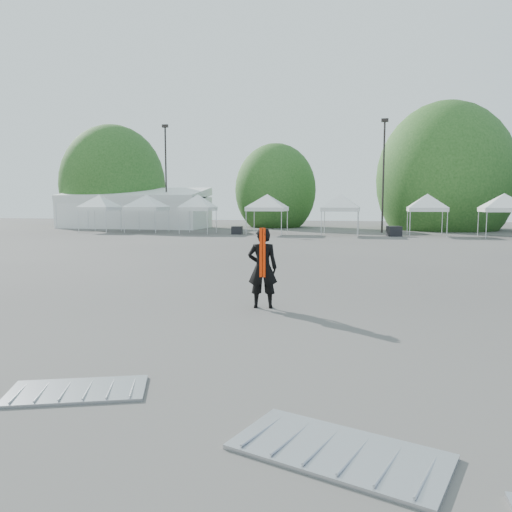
# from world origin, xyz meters

# --- Properties ---
(ground) EXTENTS (120.00, 120.00, 0.00)m
(ground) POSITION_xyz_m (0.00, 0.00, 0.00)
(ground) COLOR #474442
(ground) RESTS_ON ground
(marquee) EXTENTS (15.00, 6.25, 4.23)m
(marquee) POSITION_xyz_m (-22.00, 35.00, 1.97)
(marquee) COLOR white
(marquee) RESTS_ON ground
(light_pole_west) EXTENTS (0.60, 0.25, 10.30)m
(light_pole_west) POSITION_xyz_m (-18.00, 34.00, 5.77)
(light_pole_west) COLOR black
(light_pole_west) RESTS_ON ground
(light_pole_east) EXTENTS (0.60, 0.25, 9.80)m
(light_pole_east) POSITION_xyz_m (3.00, 32.00, 5.52)
(light_pole_east) COLOR black
(light_pole_east) RESTS_ON ground
(tree_far_w) EXTENTS (4.80, 4.80, 7.30)m
(tree_far_w) POSITION_xyz_m (-26.00, 38.00, 4.54)
(tree_far_w) COLOR #382314
(tree_far_w) RESTS_ON ground
(tree_mid_w) EXTENTS (4.16, 4.16, 6.33)m
(tree_mid_w) POSITION_xyz_m (-8.00, 40.00, 3.93)
(tree_mid_w) COLOR #382314
(tree_mid_w) RESTS_ON ground
(tree_mid_e) EXTENTS (5.12, 5.12, 7.79)m
(tree_mid_e) POSITION_xyz_m (9.00, 39.00, 4.84)
(tree_mid_e) COLOR #382314
(tree_mid_e) RESTS_ON ground
(tent_a) EXTENTS (4.10, 4.10, 3.88)m
(tent_a) POSITION_xyz_m (-21.80, 27.77, 3.06)
(tent_a) COLOR silver
(tent_a) RESTS_ON ground
(tent_b) EXTENTS (4.44, 4.44, 3.88)m
(tent_b) POSITION_xyz_m (-17.50, 28.35, 3.06)
(tent_b) COLOR silver
(tent_b) RESTS_ON ground
(tent_c) EXTENTS (3.80, 3.80, 3.88)m
(tent_c) POSITION_xyz_m (-12.42, 27.60, 3.06)
(tent_c) COLOR silver
(tent_c) RESTS_ON ground
(tent_d) EXTENTS (4.43, 4.43, 3.88)m
(tent_d) POSITION_xyz_m (-6.45, 28.00, 3.06)
(tent_d) COLOR silver
(tent_d) RESTS_ON ground
(tent_e) EXTENTS (4.25, 4.25, 3.88)m
(tent_e) POSITION_xyz_m (-0.38, 27.88, 3.06)
(tent_e) COLOR silver
(tent_e) RESTS_ON ground
(tent_f) EXTENTS (4.14, 4.14, 3.88)m
(tent_f) POSITION_xyz_m (6.35, 28.74, 3.06)
(tent_f) COLOR silver
(tent_f) RESTS_ON ground
(tent_g) EXTENTS (4.39, 4.39, 3.88)m
(tent_g) POSITION_xyz_m (11.78, 28.00, 3.06)
(tent_g) COLOR silver
(tent_g) RESTS_ON ground
(man) EXTENTS (0.82, 0.61, 2.03)m
(man) POSITION_xyz_m (-0.65, -0.91, 1.02)
(man) COLOR black
(man) RESTS_ON ground
(barrier_left) EXTENTS (2.08, 1.54, 0.06)m
(barrier_left) POSITION_xyz_m (-2.00, -7.00, 0.03)
(barrier_left) COLOR #A8ABB0
(barrier_left) RESTS_ON ground
(barrier_mid) EXTENTS (2.46, 1.76, 0.07)m
(barrier_mid) POSITION_xyz_m (1.68, -7.93, 0.04)
(barrier_mid) COLOR #A8ABB0
(barrier_mid) RESTS_ON ground
(crate_west) EXTENTS (0.88, 0.70, 0.66)m
(crate_west) POSITION_xyz_m (-8.84, 27.12, 0.33)
(crate_west) COLOR black
(crate_west) RESTS_ON ground
(crate_mid) EXTENTS (1.23, 1.10, 0.80)m
(crate_mid) POSITION_xyz_m (3.83, 27.46, 0.40)
(crate_mid) COLOR black
(crate_mid) RESTS_ON ground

